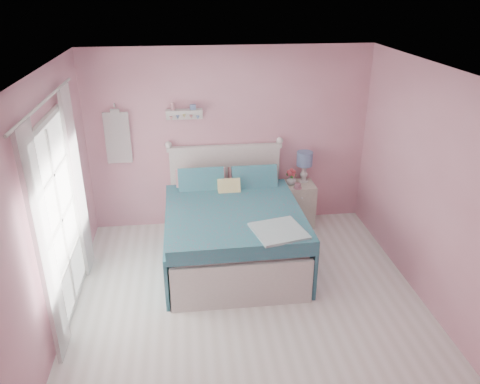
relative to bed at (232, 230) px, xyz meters
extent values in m
plane|color=silver|center=(0.08, -1.19, -0.41)|extent=(4.50, 4.50, 0.00)
plane|color=#C77E8F|center=(0.08, 1.06, 0.89)|extent=(4.00, 0.00, 4.00)
plane|color=#C77E8F|center=(-1.93, -1.19, 0.89)|extent=(0.00, 4.50, 4.50)
plane|color=#C77E8F|center=(2.08, -1.19, 0.89)|extent=(0.00, 4.50, 4.50)
plane|color=white|center=(0.08, -1.19, 2.19)|extent=(4.50, 4.50, 0.00)
cube|color=silver|center=(0.00, -0.03, -0.19)|extent=(1.58, 2.07, 0.45)
cube|color=silver|center=(0.00, -0.03, 0.11)|extent=(1.52, 2.01, 0.16)
cube|color=silver|center=(0.00, 1.00, 0.17)|extent=(1.59, 0.07, 1.17)
cube|color=silver|center=(0.00, 1.00, 0.79)|extent=(1.65, 0.09, 0.06)
cube|color=silver|center=(0.00, -1.05, -0.13)|extent=(1.59, 0.06, 0.56)
cube|color=teal|center=(0.00, -0.18, 0.28)|extent=(1.70, 1.81, 0.18)
cube|color=pink|center=(-0.37, 0.68, 0.39)|extent=(0.68, 0.29, 0.43)
cube|color=pink|center=(0.37, 0.68, 0.39)|extent=(0.68, 0.29, 0.43)
cube|color=#CCBC59|center=(0.00, 0.40, 0.39)|extent=(0.30, 0.22, 0.31)
cube|color=beige|center=(1.06, 0.82, -0.08)|extent=(0.46, 0.43, 0.66)
cube|color=silver|center=(1.06, 0.62, 0.12)|extent=(0.40, 0.02, 0.16)
sphere|color=white|center=(1.06, 0.60, 0.12)|extent=(0.03, 0.03, 0.03)
cylinder|color=white|center=(1.15, 0.91, 0.26)|extent=(0.15, 0.15, 0.02)
cylinder|color=white|center=(1.15, 0.91, 0.38)|extent=(0.07, 0.07, 0.25)
cylinder|color=#6E87B8|center=(1.15, 0.91, 0.60)|extent=(0.23, 0.23, 0.21)
imported|color=silver|center=(0.95, 0.82, 0.32)|extent=(0.16, 0.16, 0.15)
imported|color=pink|center=(1.01, 0.67, 0.28)|extent=(0.12, 0.12, 0.07)
sphere|color=#CB4552|center=(0.95, 0.82, 0.47)|extent=(0.06, 0.06, 0.06)
sphere|color=#CB4552|center=(0.99, 0.84, 0.43)|extent=(0.06, 0.06, 0.06)
sphere|color=#CB4552|center=(0.91, 0.83, 0.44)|extent=(0.06, 0.06, 0.06)
sphere|color=#CB4552|center=(0.97, 0.79, 0.41)|extent=(0.06, 0.06, 0.06)
sphere|color=#CB4552|center=(0.92, 0.80, 0.42)|extent=(0.06, 0.06, 0.06)
cube|color=silver|center=(-0.55, 0.98, 1.34)|extent=(0.50, 0.14, 0.04)
cube|color=silver|center=(-0.55, 1.04, 1.27)|extent=(0.50, 0.03, 0.12)
cylinder|color=#D18C99|center=(-0.70, 0.98, 1.41)|extent=(0.06, 0.06, 0.10)
cube|color=#6E87B8|center=(-0.43, 0.98, 1.39)|extent=(0.08, 0.06, 0.07)
cube|color=white|center=(-1.48, 0.99, 0.99)|extent=(0.34, 0.03, 0.72)
cube|color=silver|center=(-1.90, -0.79, 1.72)|extent=(0.04, 1.32, 0.06)
cube|color=silver|center=(-1.90, -0.79, -0.38)|extent=(0.04, 1.32, 0.06)
cube|color=silver|center=(-1.90, -1.42, 0.64)|extent=(0.04, 0.06, 2.10)
cube|color=silver|center=(-1.90, -0.16, 0.64)|extent=(0.04, 0.06, 2.10)
cube|color=white|center=(-1.90, -0.79, 0.67)|extent=(0.02, 1.20, 2.04)
cube|color=white|center=(-1.84, -1.53, 0.77)|extent=(0.04, 0.40, 2.32)
cube|color=white|center=(-1.84, -0.04, 0.77)|extent=(0.04, 0.40, 2.32)
camera|label=1|loc=(-0.54, -5.32, 2.96)|focal=35.00mm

